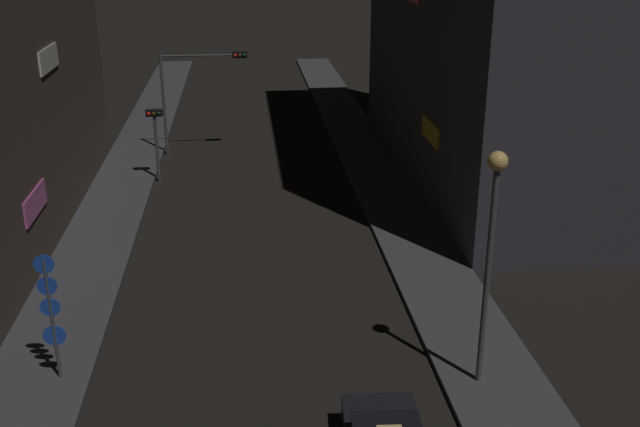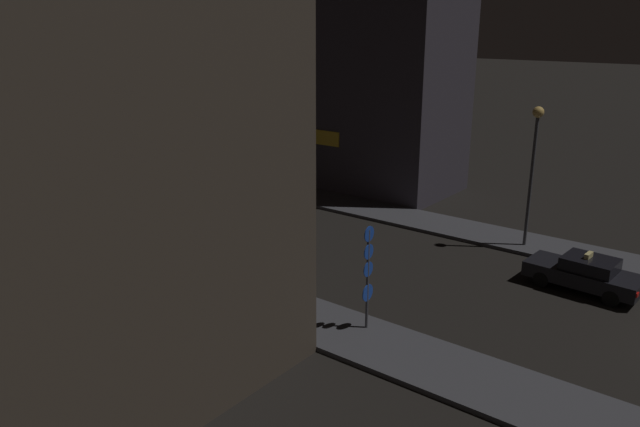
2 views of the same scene
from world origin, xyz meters
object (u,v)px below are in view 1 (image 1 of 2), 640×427
Objects in this scene: sign_pole_left at (51,310)px; traffic_light_left_kerb at (155,129)px; street_lamp_near_block at (492,227)px; traffic_light_overhead at (195,81)px.

traffic_light_left_kerb is at bearing 86.46° from sign_pole_left.
sign_pole_left is (-1.08, -17.44, -0.41)m from traffic_light_left_kerb.
street_lamp_near_block is at bearing -6.71° from sign_pole_left.
traffic_light_overhead reaches higher than sign_pole_left.
traffic_light_overhead is at bearing 110.39° from street_lamp_near_block.
traffic_light_left_kerb is at bearing -110.15° from traffic_light_overhead.
street_lamp_near_block is (8.75, -23.55, 0.65)m from traffic_light_overhead.
sign_pole_left is at bearing -97.24° from traffic_light_overhead.
traffic_light_overhead is 1.52× the size of sign_pole_left.
traffic_light_overhead is 0.86× the size of street_lamp_near_block.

